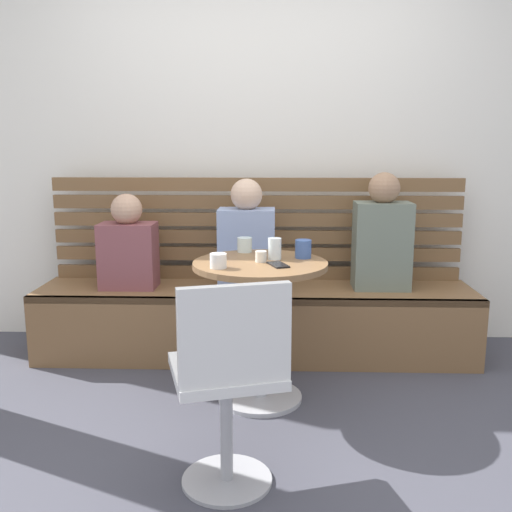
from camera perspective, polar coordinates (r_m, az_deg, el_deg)
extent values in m
plane|color=#42424C|center=(2.60, -1.08, -19.41)|extent=(8.00, 8.00, 0.00)
cube|color=white|center=(3.88, 0.13, 13.09)|extent=(5.20, 0.10, 2.90)
cube|color=brown|center=(3.61, -0.10, -6.59)|extent=(2.70, 0.52, 0.44)
cube|color=brown|center=(3.32, -0.24, -4.57)|extent=(2.70, 0.04, 0.04)
cube|color=brown|center=(3.77, 0.03, -1.66)|extent=(2.65, 0.04, 0.09)
cube|color=brown|center=(3.74, 0.03, 0.23)|extent=(2.65, 0.04, 0.09)
cube|color=brown|center=(3.72, 0.03, 1.94)|extent=(2.65, 0.04, 0.09)
cube|color=brown|center=(3.71, 0.03, 3.67)|extent=(2.65, 0.04, 0.09)
cube|color=brown|center=(3.69, 0.03, 5.42)|extent=(2.65, 0.04, 0.09)
cube|color=brown|center=(3.68, 0.03, 7.17)|extent=(2.65, 0.04, 0.09)
cylinder|color=#ADADB2|center=(3.09, 0.40, -13.91)|extent=(0.44, 0.44, 0.02)
cylinder|color=#ADADB2|center=(2.96, 0.41, -7.67)|extent=(0.07, 0.07, 0.69)
cylinder|color=brown|center=(2.86, 0.42, -0.87)|extent=(0.68, 0.68, 0.03)
cylinder|color=#ADADB2|center=(2.44, -2.92, -21.44)|extent=(0.36, 0.36, 0.02)
cylinder|color=#ADADB2|center=(2.33, -2.97, -16.95)|extent=(0.05, 0.05, 0.45)
cube|color=silver|center=(2.23, -3.04, -11.39)|extent=(0.50, 0.50, 0.04)
cube|color=silver|center=(2.00, -2.13, -7.92)|extent=(0.40, 0.15, 0.36)
cube|color=slate|center=(3.57, 12.46, 1.01)|extent=(0.34, 0.22, 0.53)
sphere|color=#A37A5B|center=(3.53, 12.71, 6.65)|extent=(0.19, 0.19, 0.19)
cube|color=#8C9EC6|center=(3.46, -0.94, 0.64)|extent=(0.34, 0.22, 0.50)
sphere|color=#DBB293|center=(3.41, -0.96, 6.16)|extent=(0.19, 0.19, 0.19)
cube|color=brown|center=(3.61, -12.63, 0.04)|extent=(0.34, 0.22, 0.40)
sphere|color=tan|center=(3.56, -12.83, 4.59)|extent=(0.19, 0.19, 0.19)
cylinder|color=silver|center=(2.85, 0.50, -0.05)|extent=(0.06, 0.06, 0.05)
cylinder|color=white|center=(2.72, -3.80, -0.48)|extent=(0.08, 0.08, 0.07)
cylinder|color=#3D5B9E|center=(2.96, 4.74, 0.71)|extent=(0.08, 0.08, 0.09)
cylinder|color=white|center=(2.91, 1.88, 0.74)|extent=(0.07, 0.07, 0.11)
cylinder|color=silver|center=(3.11, -1.14, 1.13)|extent=(0.08, 0.08, 0.08)
cube|color=black|center=(2.77, 2.22, -0.88)|extent=(0.12, 0.16, 0.01)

